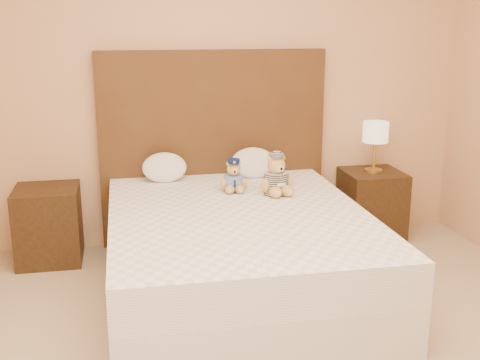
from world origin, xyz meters
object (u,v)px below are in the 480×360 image
bed (238,253)px  nightstand_right (371,205)px  nightstand_left (49,225)px  teddy_prisoner (276,174)px  pillow_right (253,161)px  teddy_police (234,175)px  pillow_left (164,166)px  lamp (375,135)px

bed → nightstand_right: bearing=32.6°
bed → nightstand_right: size_ratio=3.64×
bed → nightstand_left: same height
teddy_prisoner → pillow_right: size_ratio=0.82×
teddy_prisoner → pillow_right: (-0.05, 0.49, -0.02)m
bed → nightstand_left: size_ratio=3.64×
teddy_police → pillow_left: size_ratio=0.70×
nightstand_right → teddy_police: 1.30m
lamp → pillow_right: lamp is taller
bed → pillow_left: 1.00m
bed → teddy_prisoner: (0.33, 0.34, 0.42)m
nightstand_right → lamp: size_ratio=1.38×
pillow_left → pillow_right: bearing=0.0°
lamp → teddy_prisoner: size_ratio=1.43×
bed → lamp: 1.59m
bed → teddy_police: size_ratio=8.75×
nightstand_right → pillow_right: 1.05m
pillow_right → teddy_police: bearing=-121.2°
nightstand_left → teddy_police: (1.31, -0.33, 0.39)m
lamp → teddy_prisoner: (-0.92, -0.46, -0.16)m
bed → nightstand_left: (-1.25, 0.80, -0.00)m
bed → lamp: (1.25, 0.80, 0.57)m
lamp → nightstand_left: bearing=180.0°
nightstand_left → bed: bearing=-32.6°
lamp → teddy_prisoner: lamp is taller
bed → pillow_left: pillow_left is taller
bed → pillow_right: pillow_right is taller
nightstand_right → lamp: bearing=180.0°
nightstand_left → nightstand_right: bearing=0.0°
nightstand_right → teddy_police: (-1.19, -0.33, 0.39)m
lamp → pillow_left: size_ratio=1.22×
nightstand_right → pillow_right: size_ratio=1.60×
nightstand_right → pillow_left: size_ratio=1.68×
lamp → teddy_prisoner: 1.04m
lamp → teddy_police: bearing=-164.3°
pillow_left → pillow_right: 0.68m
teddy_police → teddy_prisoner: (0.27, -0.13, 0.03)m
nightstand_right → pillow_right: pillow_right is taller
lamp → pillow_left: bearing=179.0°
nightstand_left → lamp: bearing=0.0°
lamp → teddy_prisoner: bearing=-153.2°
lamp → teddy_police: lamp is taller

